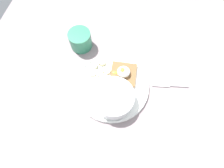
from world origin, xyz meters
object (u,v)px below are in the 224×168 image
at_px(banana_slice_outer, 102,62).
at_px(banana_slice_left, 107,71).
at_px(banana_slice_back, 94,66).
at_px(oatmeal_bowl, 114,98).
at_px(coffee_mug, 80,40).
at_px(banana_slice_inner, 104,77).
at_px(banana_slice_front, 99,73).
at_px(toast_slice, 123,74).
at_px(knife, 170,85).
at_px(banana_slice_right, 92,72).
at_px(poached_egg, 123,72).

bearing_deg(banana_slice_outer, banana_slice_left, -50.19).
bearing_deg(banana_slice_back, oatmeal_bowl, -48.44).
relative_size(banana_slice_left, coffee_mug, 0.38).
bearing_deg(banana_slice_inner, banana_slice_outer, 109.84).
bearing_deg(banana_slice_inner, banana_slice_back, 142.23).
xyz_separation_m(banana_slice_left, banana_slice_outer, (-0.03, 0.03, -0.00)).
xyz_separation_m(banana_slice_front, banana_slice_outer, (-0.00, 0.05, -0.00)).
bearing_deg(coffee_mug, toast_slice, -27.27).
relative_size(toast_slice, knife, 0.75).
height_order(banana_slice_inner, knife, banana_slice_inner).
xyz_separation_m(banana_slice_outer, knife, (0.29, -0.04, -0.01)).
bearing_deg(toast_slice, oatmeal_bowl, -96.88).
bearing_deg(banana_slice_left, coffee_mug, 142.69).
xyz_separation_m(banana_slice_front, banana_slice_right, (-0.03, -0.00, 0.00)).
xyz_separation_m(oatmeal_bowl, toast_slice, (0.01, 0.12, -0.02)).
bearing_deg(banana_slice_inner, toast_slice, 21.80).
bearing_deg(oatmeal_bowl, banana_slice_inner, 124.87).
bearing_deg(banana_slice_left, knife, -0.34).
bearing_deg(banana_slice_inner, poached_egg, 21.96).
bearing_deg(banana_slice_outer, coffee_mug, 146.95).
bearing_deg(knife, poached_egg, 179.86).
xyz_separation_m(banana_slice_left, banana_slice_back, (-0.06, 0.01, 0.00)).
relative_size(banana_slice_front, banana_slice_right, 0.94).
distance_m(oatmeal_bowl, coffee_mug, 0.30).
bearing_deg(banana_slice_inner, banana_slice_front, 148.96).
bearing_deg(coffee_mug, knife, -15.12).
bearing_deg(oatmeal_bowl, banana_slice_right, 138.43).
distance_m(banana_slice_outer, knife, 0.29).
height_order(toast_slice, banana_slice_outer, same).
xyz_separation_m(oatmeal_bowl, banana_slice_front, (-0.08, 0.10, -0.03)).
xyz_separation_m(banana_slice_left, coffee_mug, (-0.14, 0.11, 0.02)).
bearing_deg(knife, toast_slice, 179.82).
xyz_separation_m(oatmeal_bowl, banana_slice_back, (-0.11, 0.13, -0.03)).
xyz_separation_m(toast_slice, banana_slice_right, (-0.12, -0.02, -0.00)).
relative_size(banana_slice_back, knife, 0.31).
bearing_deg(poached_egg, oatmeal_bowl, -96.45).
bearing_deg(poached_egg, toast_slice, 6.93).
xyz_separation_m(poached_egg, banana_slice_front, (-0.10, -0.02, -0.02)).
distance_m(toast_slice, banana_slice_back, 0.13).
xyz_separation_m(toast_slice, banana_slice_outer, (-0.10, 0.04, -0.00)).
bearing_deg(toast_slice, knife, -0.18).
relative_size(banana_slice_right, banana_slice_outer, 0.95).
distance_m(banana_slice_right, banana_slice_inner, 0.05).
bearing_deg(poached_egg, banana_slice_left, 179.09).
relative_size(banana_slice_inner, coffee_mug, 0.46).
bearing_deg(banana_slice_outer, poached_egg, -20.05).
distance_m(banana_slice_back, knife, 0.32).
height_order(banana_slice_front, banana_slice_inner, same).
bearing_deg(banana_slice_outer, banana_slice_back, -140.04).
xyz_separation_m(banana_slice_right, banana_slice_outer, (0.03, 0.05, -0.00)).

